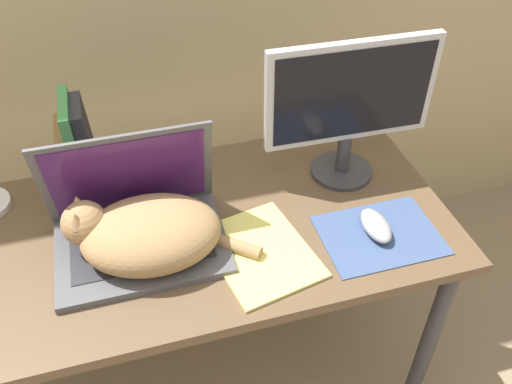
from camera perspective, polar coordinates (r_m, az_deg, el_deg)
name	(u,v)px	position (r m, az deg, el deg)	size (l,w,h in m)	color
desk	(195,252)	(1.36, -6.40, -6.27)	(1.23, 0.60, 0.71)	brown
laptop	(138,225)	(1.25, -12.32, -3.41)	(0.38, 0.27, 0.27)	#4C4C51
cat	(145,233)	(1.20, -11.57, -4.23)	(0.42, 0.25, 0.15)	#99754C
external_monitor	(350,104)	(1.34, 9.88, 9.11)	(0.43, 0.16, 0.37)	#333338
mousepad	(379,235)	(1.30, 12.87, -4.44)	(0.27, 0.20, 0.00)	#384C75
computer_mouse	(376,226)	(1.29, 12.51, -3.47)	(0.06, 0.11, 0.04)	#99999E
book_row	(77,152)	(1.39, -18.29, 4.01)	(0.09, 0.16, 0.26)	olive
notepad	(261,252)	(1.23, 0.48, -6.36)	(0.26, 0.30, 0.01)	#E5DB6B
webcam	(171,154)	(1.45, -8.98, 3.93)	(0.04, 0.04, 0.07)	#232328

